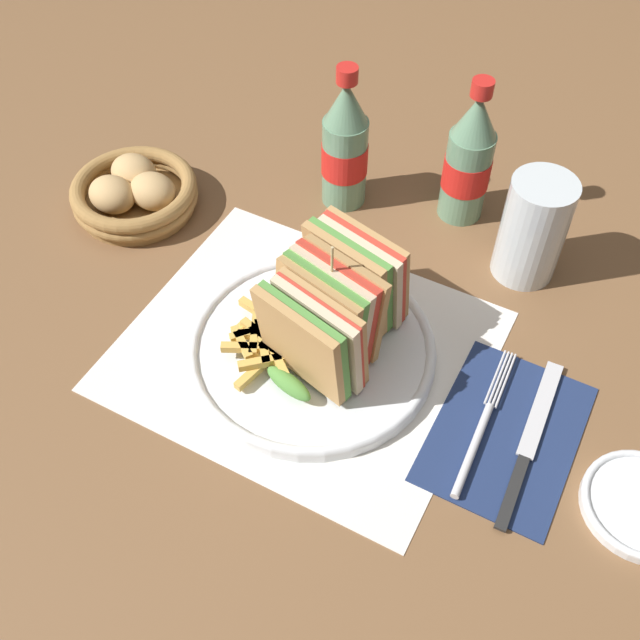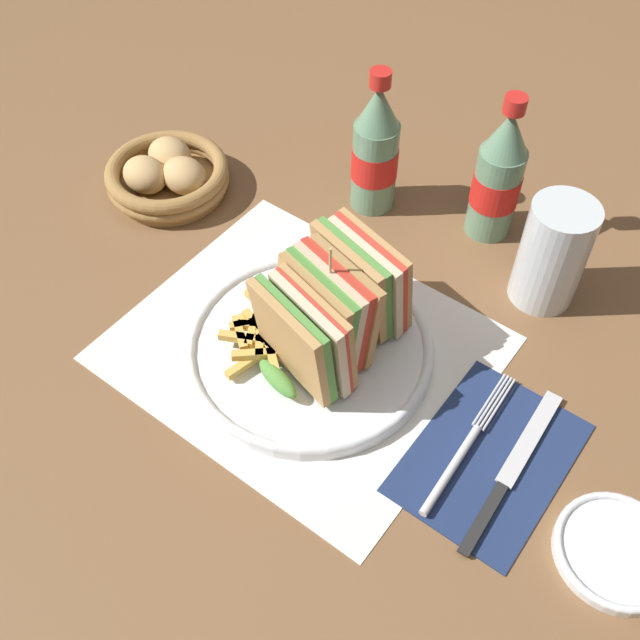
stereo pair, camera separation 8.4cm
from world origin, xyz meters
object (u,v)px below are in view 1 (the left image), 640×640
Objects in this scene: fork at (479,434)px; glass_near at (531,234)px; knife at (529,443)px; bread_basket at (134,192)px; plate_main at (312,349)px; club_sandwich at (332,307)px; coke_bottle_far at (469,161)px; coke_bottle_near at (345,147)px.

glass_near is (-0.04, 0.26, 0.05)m from fork.
knife is 0.59m from bread_basket.
plate_main reaches higher than fork.
fork is 1.42× the size of glass_near.
club_sandwich is 1.03× the size of fork.
glass_near is at bearing -30.18° from coke_bottle_far.
plate_main is 0.26m from knife.
coke_bottle_near and coke_bottle_far have the same top height.
coke_bottle_far is at bearing 149.82° from glass_near.
fork is (0.19, -0.03, -0.07)m from club_sandwich.
club_sandwich is 1.20× the size of bread_basket.
club_sandwich is at bearing -98.94° from coke_bottle_far.
coke_bottle_far is at bearing 78.70° from plate_main.
fork is 0.27m from glass_near.
coke_bottle_far is (0.15, 0.05, 0.00)m from coke_bottle_near.
knife is at bearing -36.42° from coke_bottle_near.
plate_main is 1.30× the size of knife.
club_sandwich is 0.36m from bread_basket.
coke_bottle_near reaches higher than plate_main.
coke_bottle_near reaches higher than club_sandwich.
bread_basket is at bearing 164.31° from fork.
glass_near reaches higher than bread_basket.
coke_bottle_near is 0.26m from glass_near.
bread_basket reaches higher than plate_main.
plate_main is 0.32m from coke_bottle_far.
bread_basket is (-0.33, 0.11, 0.02)m from plate_main.
glass_near reaches higher than knife.
coke_bottle_far reaches higher than plate_main.
plate_main is 1.41× the size of coke_bottle_near.
glass_near is (0.17, 0.24, 0.05)m from plate_main.
bread_basket is (-0.58, 0.11, 0.02)m from knife.
coke_bottle_far reaches higher than club_sandwich.
knife is 0.44m from coke_bottle_near.
coke_bottle_near is at bearing 109.22° from plate_main.
coke_bottle_far is 1.46× the size of glass_near.
plate_main is at bearing -18.40° from bread_basket.
bread_basket is at bearing -153.26° from coke_bottle_far.
coke_bottle_near is at bearing 31.66° from bread_basket.
coke_bottle_near is (-0.35, 0.25, 0.08)m from knife.
fork is at bearing -164.39° from knife.
club_sandwich is at bearing 47.94° from plate_main.
coke_bottle_far is 0.13m from glass_near.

